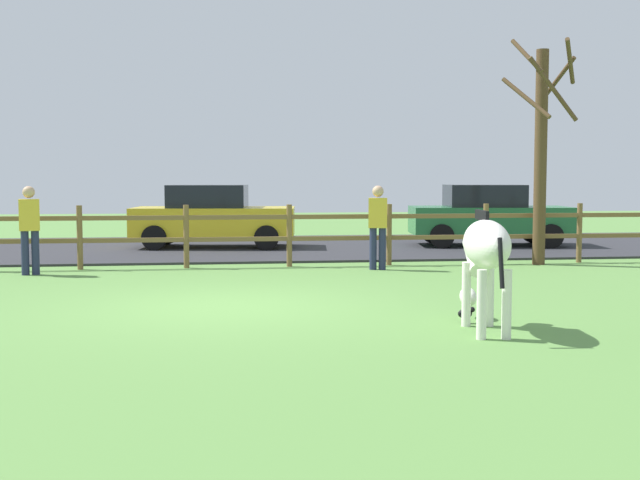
{
  "coord_description": "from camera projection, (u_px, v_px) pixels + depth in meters",
  "views": [
    {
      "loc": [
        -0.19,
        -11.3,
        1.8
      ],
      "look_at": [
        1.41,
        0.9,
        0.85
      ],
      "focal_mm": 45.73,
      "sensor_mm": 36.0,
      "label": 1
    }
  ],
  "objects": [
    {
      "name": "parked_car_yellow",
      "position": [
        213.0,
        216.0,
        20.39
      ],
      "size": [
        4.17,
        2.25,
        1.56
      ],
      "color": "yellow",
      "rests_on": "parking_asphalt"
    },
    {
      "name": "paddock_fence",
      "position": [
        186.0,
        232.0,
        16.13
      ],
      "size": [
        20.64,
        0.11,
        1.26
      ],
      "color": "brown",
      "rests_on": "ground_plane"
    },
    {
      "name": "visitor_left_of_tree",
      "position": [
        30.0,
        226.0,
        14.97
      ],
      "size": [
        0.4,
        0.29,
        1.64
      ],
      "color": "#232847",
      "rests_on": "ground_plane"
    },
    {
      "name": "parked_car_green",
      "position": [
        488.0,
        215.0,
        20.9
      ],
      "size": [
        4.18,
        2.28,
        1.56
      ],
      "color": "#236B38",
      "rests_on": "parking_asphalt"
    },
    {
      "name": "crow_on_grass",
      "position": [
        466.0,
        313.0,
        10.04
      ],
      "size": [
        0.21,
        0.1,
        0.2
      ],
      "color": "black",
      "rests_on": "ground_plane"
    },
    {
      "name": "bare_tree",
      "position": [
        542.0,
        146.0,
        16.63
      ],
      "size": [
        1.61,
        1.44,
        4.62
      ],
      "color": "#513A23",
      "rests_on": "ground_plane"
    },
    {
      "name": "zebra",
      "position": [
        485.0,
        252.0,
        9.47
      ],
      "size": [
        0.6,
        1.94,
        1.41
      ],
      "color": "white",
      "rests_on": "ground_plane"
    },
    {
      "name": "parking_asphalt",
      "position": [
        222.0,
        248.0,
        20.53
      ],
      "size": [
        28.0,
        7.4,
        0.05
      ],
      "primitive_type": "cube",
      "color": "#2D2D33",
      "rests_on": "ground_plane"
    },
    {
      "name": "ground_plane",
      "position": [
        228.0,
        307.0,
        11.34
      ],
      "size": [
        60.0,
        60.0,
        0.0
      ],
      "primitive_type": "plane",
      "color": "#5B8C42"
    },
    {
      "name": "visitor_right_of_tree",
      "position": [
        378.0,
        223.0,
        15.82
      ],
      "size": [
        0.4,
        0.29,
        1.64
      ],
      "color": "#232847",
      "rests_on": "ground_plane"
    }
  ]
}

